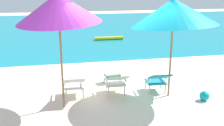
{
  "coord_description": "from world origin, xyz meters",
  "views": [
    {
      "loc": [
        -1.45,
        -6.74,
        2.86
      ],
      "look_at": [
        0.0,
        0.29,
        0.75
      ],
      "focal_mm": 42.41,
      "sensor_mm": 36.0,
      "label": 1
    }
  ],
  "objects": [
    {
      "name": "beach_umbrella_left",
      "position": [
        -1.41,
        -0.68,
        2.38
      ],
      "size": [
        2.74,
        2.74,
        2.76
      ],
      "color": "olive",
      "rests_on": "ground_plane"
    },
    {
      "name": "swim_buoy",
      "position": [
        1.27,
        7.25,
        0.1
      ],
      "size": [
        1.6,
        0.18,
        0.18
      ],
      "primitive_type": "cylinder",
      "rotation": [
        0.0,
        1.57,
        0.0
      ],
      "color": "yellow",
      "rests_on": "ocean_band"
    },
    {
      "name": "ocean_band",
      "position": [
        0.0,
        12.05,
        0.0
      ],
      "size": [
        40.0,
        18.0,
        0.01
      ],
      "primitive_type": "cube",
      "color": "teal",
      "rests_on": "ground_plane"
    },
    {
      "name": "beach_ball",
      "position": [
        2.16,
        -1.06,
        0.13
      ],
      "size": [
        0.25,
        0.25,
        0.25
      ],
      "primitive_type": "sphere",
      "color": "#0A93AD",
      "rests_on": "ground_plane"
    },
    {
      "name": "lounge_chair_center",
      "position": [
        0.01,
        -0.26,
        0.4
      ],
      "size": [
        0.56,
        0.89,
        0.68
      ],
      "color": "silver",
      "rests_on": "ground_plane"
    },
    {
      "name": "ground_plane",
      "position": [
        0.0,
        4.0,
        0.0
      ],
      "size": [
        40.0,
        40.0,
        0.0
      ],
      "primitive_type": "plane",
      "color": "beige"
    },
    {
      "name": "lounge_chair_left",
      "position": [
        -1.11,
        -0.23,
        0.4
      ],
      "size": [
        0.57,
        0.9,
        0.68
      ],
      "color": "silver",
      "rests_on": "ground_plane"
    },
    {
      "name": "lounge_chair_right",
      "position": [
        1.13,
        -0.36,
        0.4
      ],
      "size": [
        0.6,
        0.91,
        0.68
      ],
      "color": "teal",
      "rests_on": "ground_plane"
    },
    {
      "name": "cooler_box",
      "position": [
        0.1,
        0.75,
        0.16
      ],
      "size": [
        0.51,
        0.39,
        0.32
      ],
      "color": "#1E844C",
      "rests_on": "ground_plane"
    },
    {
      "name": "beach_umbrella_right",
      "position": [
        1.38,
        -0.57,
        2.22
      ],
      "size": [
        3.06,
        3.07,
        2.65
      ],
      "color": "olive",
      "rests_on": "ground_plane"
    }
  ]
}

